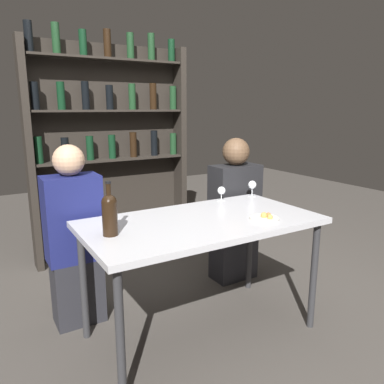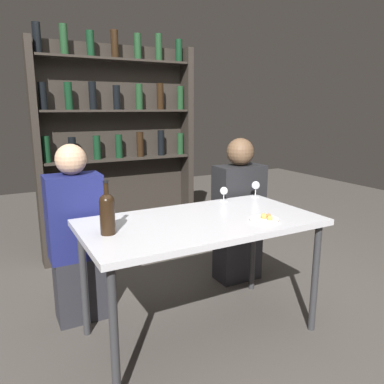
% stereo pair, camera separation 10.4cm
% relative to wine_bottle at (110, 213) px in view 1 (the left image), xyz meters
% --- Properties ---
extents(ground_plane, '(10.00, 10.00, 0.00)m').
position_rel_wine_bottle_xyz_m(ground_plane, '(0.57, -0.01, -0.89)').
color(ground_plane, '#47423D').
extents(dining_table, '(1.44, 0.77, 0.77)m').
position_rel_wine_bottle_xyz_m(dining_table, '(0.57, -0.01, -0.19)').
color(dining_table, silver).
rests_on(dining_table, ground_plane).
extents(wine_rack_wall, '(1.54, 0.21, 2.13)m').
position_rel_wine_bottle_xyz_m(wine_rack_wall, '(0.57, 1.65, 0.24)').
color(wine_rack_wall, '#28231E').
rests_on(wine_rack_wall, ground_plane).
extents(wine_bottle, '(0.08, 0.08, 0.30)m').
position_rel_wine_bottle_xyz_m(wine_bottle, '(0.00, 0.00, 0.00)').
color(wine_bottle, black).
rests_on(wine_bottle, dining_table).
extents(wine_glass_0, '(0.06, 0.06, 0.10)m').
position_rel_wine_bottle_xyz_m(wine_glass_0, '(0.95, 0.32, -0.05)').
color(wine_glass_0, silver).
rests_on(wine_glass_0, dining_table).
extents(wine_glass_1, '(0.06, 0.06, 0.12)m').
position_rel_wine_bottle_xyz_m(wine_glass_1, '(1.24, 0.32, -0.04)').
color(wine_glass_1, silver).
rests_on(wine_glass_1, dining_table).
extents(food_plate_0, '(0.18, 0.18, 0.04)m').
position_rel_wine_bottle_xyz_m(food_plate_0, '(0.91, -0.20, -0.11)').
color(food_plate_0, silver).
rests_on(food_plate_0, dining_table).
extents(seated_person_left, '(0.35, 0.22, 1.21)m').
position_rel_wine_bottle_xyz_m(seated_person_left, '(-0.07, 0.54, -0.32)').
color(seated_person_left, '#26262B').
rests_on(seated_person_left, ground_plane).
extents(seated_person_right, '(0.40, 0.22, 1.20)m').
position_rel_wine_bottle_xyz_m(seated_person_right, '(1.24, 0.54, -0.32)').
color(seated_person_right, '#26262B').
rests_on(seated_person_right, ground_plane).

